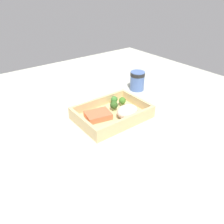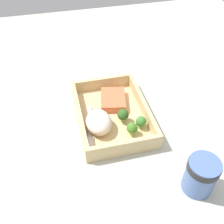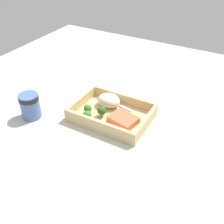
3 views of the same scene
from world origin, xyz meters
The scene contains 11 objects.
ground_plane centered at (0.00, 0.00, -1.00)cm, with size 160.00×160.00×2.00cm, color #B8BBAA.
takeout_tray centered at (0.00, 0.00, 0.60)cm, with size 28.33×20.18×1.20cm, color #D2B57D.
tray_rim centered at (0.00, 0.00, 3.14)cm, with size 28.33×20.18×3.88cm.
salmon_fillet centered at (-5.58, 1.72, 2.37)cm, with size 9.61×7.39×2.33cm, color #E46942.
mashed_potatoes centered at (4.08, -4.74, 3.75)cm, with size 9.03×7.08×5.09cm, color #F0DCC7.
broccoli_floret_1 centered at (2.93, 2.51, 3.73)cm, with size 3.29×3.29×4.31cm.
broccoli_floret_2 centered at (8.33, 3.57, 3.58)cm, with size 3.05×3.05×4.03cm.
broccoli_floret_3 centered at (6.38, 6.73, 3.42)cm, with size 3.00×3.00×3.83cm.
fork centered at (3.63, -7.30, 1.42)cm, with size 15.84×4.40×0.44cm.
paper_cup centered at (26.69, 13.95, 5.35)cm, with size 7.27×7.27×9.58cm.
receipt_slip centered at (-0.32, 24.62, 0.12)cm, with size 8.24×14.65×0.24cm, color white.
Camera 2 is at (53.24, -12.92, 55.87)cm, focal length 42.00 mm.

